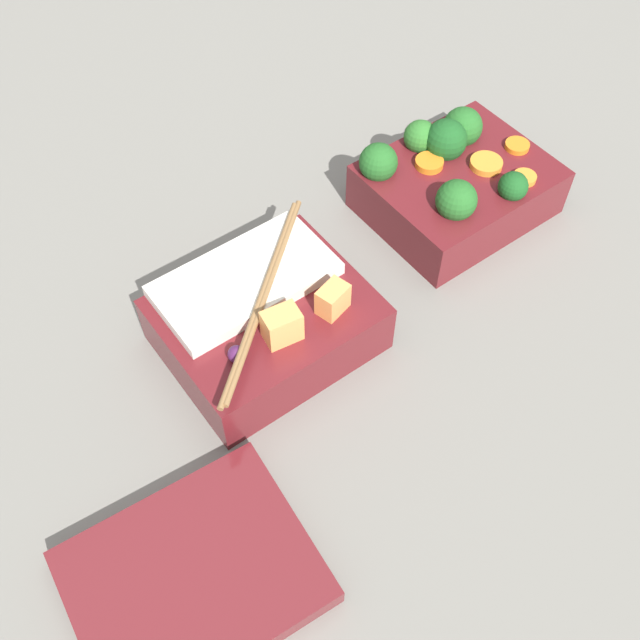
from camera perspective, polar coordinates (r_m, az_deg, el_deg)
ground_plane at (r=0.71m, az=4.62°, el=3.39°), size 3.00×3.00×0.00m
bento_tray_vegetable at (r=0.76m, az=10.19°, el=10.28°), size 0.17×0.14×0.08m
bento_tray_rice at (r=0.64m, az=-4.22°, el=0.03°), size 0.17×0.15×0.08m
bento_lid at (r=0.57m, az=-9.65°, el=-18.74°), size 0.18×0.15×0.02m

